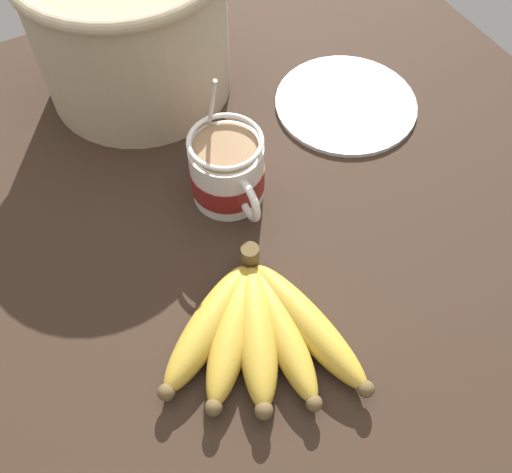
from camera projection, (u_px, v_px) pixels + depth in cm
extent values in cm
cube|color=#332319|center=(264.00, 208.00, 71.53)|extent=(90.65, 90.65, 3.93)
cylinder|color=white|center=(227.00, 172.00, 66.98)|extent=(8.67, 8.67, 8.13)
cylinder|color=maroon|center=(227.00, 176.00, 67.67)|extent=(8.87, 8.87, 3.23)
torus|color=white|center=(248.00, 200.00, 63.95)|extent=(5.33, 0.90, 5.33)
cylinder|color=#997551|center=(226.00, 147.00, 63.52)|extent=(7.47, 7.47, 0.40)
torus|color=white|center=(225.00, 141.00, 62.69)|extent=(8.67, 8.67, 0.60)
cylinder|color=silver|center=(210.00, 120.00, 64.78)|extent=(5.29, 0.50, 15.24)
ellipsoid|color=silver|center=(222.00, 177.00, 69.86)|extent=(3.00, 2.00, 0.80)
cylinder|color=brown|center=(250.00, 256.00, 61.96)|extent=(2.00, 2.00, 3.00)
ellipsoid|color=gold|center=(209.00, 325.00, 58.29)|extent=(11.99, 15.28, 3.89)
sphere|color=brown|center=(166.00, 392.00, 54.42)|extent=(1.75, 1.75, 1.75)
ellipsoid|color=gold|center=(232.00, 333.00, 57.90)|extent=(14.39, 12.89, 3.80)
sphere|color=brown|center=(214.00, 407.00, 53.65)|extent=(1.71, 1.71, 1.71)
ellipsoid|color=gold|center=(257.00, 334.00, 57.71)|extent=(15.93, 9.88, 4.02)
sphere|color=brown|center=(264.00, 410.00, 53.37)|extent=(1.81, 1.81, 1.81)
ellipsoid|color=gold|center=(282.00, 331.00, 58.09)|extent=(16.30, 5.53, 3.65)
sphere|color=brown|center=(314.00, 403.00, 53.94)|extent=(1.64, 1.64, 1.64)
ellipsoid|color=gold|center=(307.00, 324.00, 58.44)|extent=(17.68, 6.65, 3.81)
sphere|color=brown|center=(366.00, 389.00, 54.63)|extent=(1.71, 1.71, 1.71)
cylinder|color=tan|center=(131.00, 29.00, 73.86)|extent=(25.16, 25.16, 18.19)
cylinder|color=silver|center=(346.00, 103.00, 78.77)|extent=(19.53, 19.53, 0.60)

